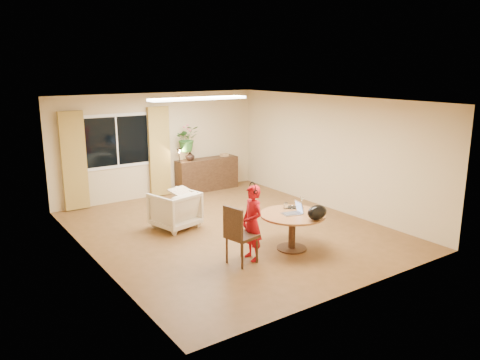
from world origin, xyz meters
The scene contains 24 objects.
floor centered at (0.00, 0.00, 0.00)m, with size 6.50×6.50×0.00m, color brown.
ceiling centered at (0.00, 0.00, 2.60)m, with size 6.50×6.50×0.00m, color white.
wall_back centered at (0.00, 3.25, 1.30)m, with size 5.50×5.50×0.00m, color tan.
wall_left centered at (-2.75, 0.00, 1.30)m, with size 6.50×6.50×0.00m, color tan.
wall_right centered at (2.75, 0.00, 1.30)m, with size 6.50×6.50×0.00m, color tan.
window centered at (-1.10, 3.23, 1.50)m, with size 1.70×0.03×1.30m.
curtain_left centered at (-2.15, 3.15, 1.15)m, with size 0.55×0.08×2.25m, color olive.
curtain_right centered at (-0.05, 3.15, 1.15)m, with size 0.55×0.08×2.25m, color olive.
ceiling_panel centered at (0.00, 1.20, 2.57)m, with size 2.20×0.35×0.05m, color white.
dining_table centered at (0.35, -1.48, 0.52)m, with size 1.17×1.17×0.67m.
dining_chair centered at (-0.74, -1.48, 0.51)m, with size 0.49×0.44×1.01m, color black, non-canonical shape.
child centered at (-0.51, -1.45, 0.65)m, with size 0.31×0.47×1.30m, color red.
laptop centered at (0.32, -1.49, 0.78)m, with size 0.35×0.23×0.23m, color #B7B7BC, non-canonical shape.
tumbler centered at (0.45, -1.17, 0.72)m, with size 0.08×0.08×0.11m, color white, non-canonical shape.
wine_glass centered at (0.73, -1.30, 0.77)m, with size 0.07×0.07×0.21m, color white, non-canonical shape.
pot_lid centered at (0.59, -1.20, 0.68)m, with size 0.20×0.20×0.03m, color white, non-canonical shape.
handbag centered at (0.48, -1.97, 0.80)m, with size 0.39×0.23×0.26m, color black, non-canonical shape.
armchair centered at (-0.86, 0.76, 0.38)m, with size 0.82×0.84×0.77m, color beige.
throw centered at (-0.64, 0.73, 0.78)m, with size 0.45×0.55×0.03m, color beige, non-canonical shape.
sideboard centered at (1.24, 3.01, 0.43)m, with size 1.71×0.42×0.86m, color black.
vase centered at (0.73, 3.01, 0.98)m, with size 0.24×0.24×0.25m, color black.
bouquet centered at (0.66, 3.01, 1.44)m, with size 0.59×0.51×0.66m, color #2C6E29.
book_stack centered at (1.78, 3.01, 0.90)m, with size 0.20×0.15×0.08m, color #8A6446, non-canonical shape.
desk_lamp centered at (0.40, 2.96, 1.04)m, with size 0.15×0.15×0.36m, color black, non-canonical shape.
Camera 1 is at (-4.92, -7.50, 3.21)m, focal length 35.00 mm.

